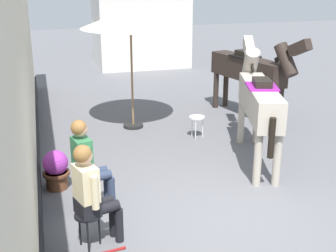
{
  "coord_description": "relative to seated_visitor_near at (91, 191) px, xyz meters",
  "views": [
    {
      "loc": [
        -2.2,
        -5.12,
        3.31
      ],
      "look_at": [
        -0.4,
        1.2,
        1.05
      ],
      "focal_mm": 48.46,
      "sensor_mm": 36.0,
      "label": 1
    }
  ],
  "objects": [
    {
      "name": "ground_plane",
      "position": [
        1.74,
        3.11,
        -0.78
      ],
      "size": [
        40.0,
        40.0,
        0.0
      ],
      "primitive_type": "plane",
      "color": "slate"
    },
    {
      "name": "pub_facade_wall",
      "position": [
        -0.81,
        1.61,
        0.76
      ],
      "size": [
        0.34,
        14.0,
        3.4
      ],
      "color": "beige",
      "rests_on": "ground_plane"
    },
    {
      "name": "distant_cottage",
      "position": [
        3.14,
        11.34,
        1.02
      ],
      "size": [
        3.4,
        2.6,
        3.5
      ],
      "color": "silver",
      "rests_on": "ground_plane"
    },
    {
      "name": "seated_visitor_near",
      "position": [
        0.0,
        0.0,
        0.0
      ],
      "size": [
        0.61,
        0.49,
        1.39
      ],
      "color": "black",
      "rests_on": "ground_plane"
    },
    {
      "name": "seated_visitor_far",
      "position": [
        0.05,
        0.96,
        0.0
      ],
      "size": [
        0.61,
        0.48,
        1.39
      ],
      "color": "#194C99",
      "rests_on": "ground_plane"
    },
    {
      "name": "saddled_horse_near",
      "position": [
        3.21,
        2.02,
        0.38
      ],
      "size": [
        1.14,
        2.91,
        2.06
      ],
      "color": "#B2A899",
      "rests_on": "ground_plane"
    },
    {
      "name": "saddled_horse_far",
      "position": [
        4.18,
        4.31,
        0.38
      ],
      "size": [
        1.05,
        2.93,
        2.06
      ],
      "color": "#2D231E",
      "rests_on": "ground_plane"
    },
    {
      "name": "flower_planter_far",
      "position": [
        -0.37,
        1.79,
        -0.44
      ],
      "size": [
        0.43,
        0.43,
        0.64
      ],
      "color": "brown",
      "rests_on": "ground_plane"
    },
    {
      "name": "cafe_parasol",
      "position": [
        1.42,
        4.41,
        1.59
      ],
      "size": [
        2.1,
        2.1,
        2.58
      ],
      "color": "black",
      "rests_on": "ground_plane"
    },
    {
      "name": "spare_stool_white",
      "position": [
        2.55,
        3.38,
        -0.38
      ],
      "size": [
        0.32,
        0.32,
        0.46
      ],
      "color": "white",
      "rests_on": "ground_plane"
    }
  ]
}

